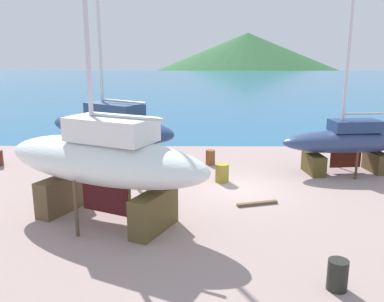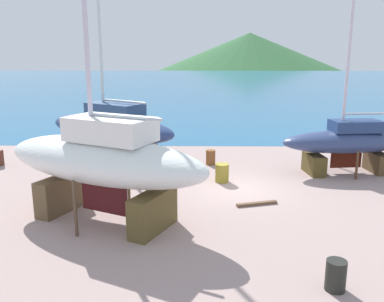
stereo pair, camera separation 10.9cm
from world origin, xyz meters
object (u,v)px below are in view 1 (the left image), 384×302
object	(u,v)px
barrel_rust_near	(210,157)
barrel_tipped_right	(222,173)
barrel_blue_faded	(338,275)
sailboat_small_center	(348,142)
sailboat_far_slipway	(104,161)
sailboat_mid_port	(110,127)

from	to	relation	value
barrel_rust_near	barrel_tipped_right	xyz separation A→B (m)	(0.46, -3.12, 0.04)
barrel_blue_faded	barrel_tipped_right	size ratio (longest dim) A/B	0.94
sailboat_small_center	barrel_tipped_right	size ratio (longest dim) A/B	12.20
sailboat_far_slipway	sailboat_mid_port	bearing A→B (deg)	-54.05
barrel_rust_near	barrel_blue_faded	xyz separation A→B (m)	(2.92, -12.34, 0.01)
barrel_blue_faded	barrel_rust_near	bearing A→B (deg)	103.34
sailboat_small_center	sailboat_mid_port	xyz separation A→B (m)	(-12.68, 2.56, 0.28)
barrel_rust_near	sailboat_mid_port	bearing A→B (deg)	169.00
sailboat_small_center	barrel_blue_faded	distance (m)	11.67
barrel_rust_near	barrel_blue_faded	world-z (taller)	barrel_blue_faded
sailboat_mid_port	barrel_rust_near	xyz separation A→B (m)	(5.72, -1.11, -1.50)
barrel_rust_near	barrel_blue_faded	size ratio (longest dim) A/B	0.98
sailboat_small_center	sailboat_mid_port	world-z (taller)	sailboat_mid_port
sailboat_far_slipway	sailboat_mid_port	distance (m)	9.08
sailboat_far_slipway	sailboat_mid_port	xyz separation A→B (m)	(-1.61, 8.93, -0.39)
sailboat_small_center	barrel_tipped_right	bearing A→B (deg)	8.00
sailboat_far_slipway	barrel_tipped_right	xyz separation A→B (m)	(4.57, 4.70, -1.86)
sailboat_far_slipway	sailboat_small_center	distance (m)	12.79
sailboat_mid_port	barrel_tipped_right	bearing A→B (deg)	177.87
sailboat_small_center	barrel_rust_near	size ratio (longest dim) A/B	13.27
barrel_tipped_right	barrel_blue_faded	bearing A→B (deg)	-75.01
barrel_rust_near	barrel_blue_faded	distance (m)	12.68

